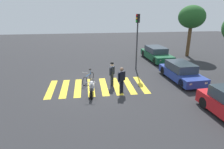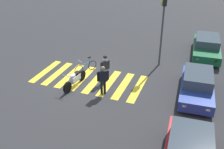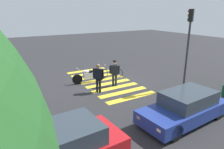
{
  "view_description": "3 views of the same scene",
  "coord_description": "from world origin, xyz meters",
  "px_view_note": "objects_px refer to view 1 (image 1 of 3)",
  "views": [
    {
      "loc": [
        12.63,
        -0.65,
        5.26
      ],
      "look_at": [
        0.86,
        0.91,
        1.16
      ],
      "focal_mm": 31.24,
      "sensor_mm": 36.0,
      "label": 1
    },
    {
      "loc": [
        12.76,
        6.31,
        7.87
      ],
      "look_at": [
        0.58,
        1.75,
        0.95
      ],
      "focal_mm": 41.7,
      "sensor_mm": 36.0,
      "label": 2
    },
    {
      "loc": [
        6.35,
        11.71,
        4.64
      ],
      "look_at": [
        -0.04,
        0.85,
        0.73
      ],
      "focal_mm": 32.86,
      "sensor_mm": 36.0,
      "label": 3
    }
  ],
  "objects_px": {
    "officer_by_motorcycle": "(112,72)",
    "police_motorcycle": "(92,87)",
    "traffic_light_pole": "(137,34)",
    "officer_on_foot": "(122,79)",
    "leaning_bicycle": "(88,78)",
    "car_green_compact": "(156,54)",
    "car_blue_hatchback": "(181,72)"
  },
  "relations": [
    {
      "from": "officer_by_motorcycle",
      "to": "car_blue_hatchback",
      "type": "relative_size",
      "value": 0.4
    },
    {
      "from": "police_motorcycle",
      "to": "car_green_compact",
      "type": "distance_m",
      "value": 10.29
    },
    {
      "from": "police_motorcycle",
      "to": "car_green_compact",
      "type": "xyz_separation_m",
      "value": [
        -7.56,
        6.98,
        0.2
      ]
    },
    {
      "from": "police_motorcycle",
      "to": "traffic_light_pole",
      "type": "bearing_deg",
      "value": 138.62
    },
    {
      "from": "leaning_bicycle",
      "to": "officer_by_motorcycle",
      "type": "xyz_separation_m",
      "value": [
        0.71,
        1.65,
        0.64
      ]
    },
    {
      "from": "car_blue_hatchback",
      "to": "police_motorcycle",
      "type": "bearing_deg",
      "value": -77.21
    },
    {
      "from": "police_motorcycle",
      "to": "car_green_compact",
      "type": "bearing_deg",
      "value": 137.27
    },
    {
      "from": "traffic_light_pole",
      "to": "officer_on_foot",
      "type": "bearing_deg",
      "value": -24.29
    },
    {
      "from": "leaning_bicycle",
      "to": "car_blue_hatchback",
      "type": "relative_size",
      "value": 0.35
    },
    {
      "from": "police_motorcycle",
      "to": "leaning_bicycle",
      "type": "distance_m",
      "value": 1.88
    },
    {
      "from": "leaning_bicycle",
      "to": "police_motorcycle",
      "type": "bearing_deg",
      "value": 5.84
    },
    {
      "from": "officer_on_foot",
      "to": "car_blue_hatchback",
      "type": "height_order",
      "value": "officer_on_foot"
    },
    {
      "from": "leaning_bicycle",
      "to": "officer_by_motorcycle",
      "type": "distance_m",
      "value": 1.9
    },
    {
      "from": "police_motorcycle",
      "to": "officer_on_foot",
      "type": "height_order",
      "value": "officer_on_foot"
    },
    {
      "from": "car_green_compact",
      "to": "car_blue_hatchback",
      "type": "relative_size",
      "value": 1.08
    },
    {
      "from": "police_motorcycle",
      "to": "car_blue_hatchback",
      "type": "distance_m",
      "value": 6.95
    },
    {
      "from": "car_green_compact",
      "to": "traffic_light_pole",
      "type": "height_order",
      "value": "traffic_light_pole"
    },
    {
      "from": "car_green_compact",
      "to": "officer_by_motorcycle",
      "type": "bearing_deg",
      "value": -40.82
    },
    {
      "from": "officer_by_motorcycle",
      "to": "police_motorcycle",
      "type": "bearing_deg",
      "value": -51.45
    },
    {
      "from": "car_green_compact",
      "to": "traffic_light_pole",
      "type": "xyz_separation_m",
      "value": [
        2.96,
        -2.93,
        2.49
      ]
    },
    {
      "from": "traffic_light_pole",
      "to": "officer_by_motorcycle",
      "type": "bearing_deg",
      "value": -37.05
    },
    {
      "from": "car_blue_hatchback",
      "to": "traffic_light_pole",
      "type": "height_order",
      "value": "traffic_light_pole"
    },
    {
      "from": "car_blue_hatchback",
      "to": "leaning_bicycle",
      "type": "bearing_deg",
      "value": -92.71
    },
    {
      "from": "leaning_bicycle",
      "to": "officer_on_foot",
      "type": "xyz_separation_m",
      "value": [
        2.08,
        2.07,
        0.63
      ]
    },
    {
      "from": "traffic_light_pole",
      "to": "leaning_bicycle",
      "type": "bearing_deg",
      "value": -57.22
    },
    {
      "from": "officer_by_motorcycle",
      "to": "car_green_compact",
      "type": "bearing_deg",
      "value": 139.18
    },
    {
      "from": "police_motorcycle",
      "to": "car_green_compact",
      "type": "height_order",
      "value": "car_green_compact"
    },
    {
      "from": "leaning_bicycle",
      "to": "car_green_compact",
      "type": "relative_size",
      "value": 0.32
    },
    {
      "from": "police_motorcycle",
      "to": "officer_on_foot",
      "type": "relative_size",
      "value": 1.29
    },
    {
      "from": "officer_on_foot",
      "to": "leaning_bicycle",
      "type": "bearing_deg",
      "value": -135.08
    },
    {
      "from": "car_blue_hatchback",
      "to": "car_green_compact",
      "type": "bearing_deg",
      "value": 178.02
    },
    {
      "from": "officer_by_motorcycle",
      "to": "traffic_light_pole",
      "type": "height_order",
      "value": "traffic_light_pole"
    }
  ]
}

